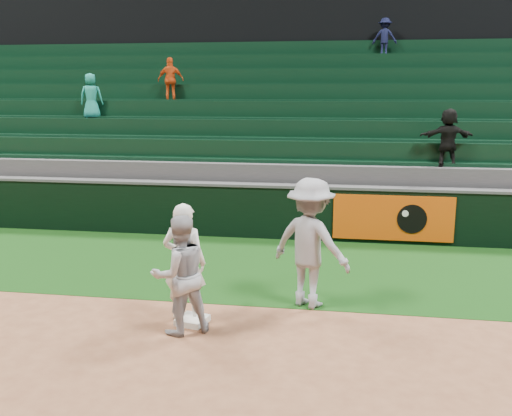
{
  "coord_description": "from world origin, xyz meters",
  "views": [
    {
      "loc": [
        1.95,
        -7.48,
        3.38
      ],
      "look_at": [
        0.39,
        2.3,
        1.3
      ],
      "focal_mm": 40.0,
      "sensor_mm": 36.0,
      "label": 1
    }
  ],
  "objects_px": {
    "baserunner": "(180,275)",
    "base_coach": "(310,243)",
    "first_base": "(192,320)",
    "first_baseman": "(184,263)"
  },
  "relations": [
    {
      "from": "baserunner",
      "to": "base_coach",
      "type": "distance_m",
      "value": 2.16
    },
    {
      "from": "first_baseman",
      "to": "baserunner",
      "type": "height_order",
      "value": "first_baseman"
    },
    {
      "from": "baserunner",
      "to": "base_coach",
      "type": "relative_size",
      "value": 0.83
    },
    {
      "from": "first_base",
      "to": "first_baseman",
      "type": "height_order",
      "value": "first_baseman"
    },
    {
      "from": "baserunner",
      "to": "base_coach",
      "type": "height_order",
      "value": "base_coach"
    },
    {
      "from": "base_coach",
      "to": "first_base",
      "type": "bearing_deg",
      "value": 57.19
    },
    {
      "from": "first_baseman",
      "to": "base_coach",
      "type": "bearing_deg",
      "value": -149.93
    },
    {
      "from": "first_base",
      "to": "first_baseman",
      "type": "distance_m",
      "value": 0.86
    },
    {
      "from": "baserunner",
      "to": "first_baseman",
      "type": "bearing_deg",
      "value": -115.52
    },
    {
      "from": "first_base",
      "to": "base_coach",
      "type": "distance_m",
      "value": 2.15
    }
  ]
}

